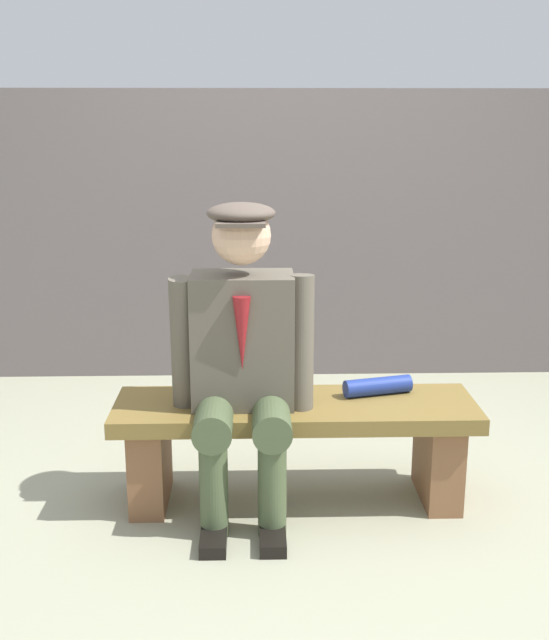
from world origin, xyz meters
name	(u,v)px	position (x,y,z in m)	size (l,w,h in m)	color
ground_plane	(295,499)	(0.00, 0.00, 0.00)	(30.00, 30.00, 0.00)	gray
bench	(295,433)	(0.00, 0.00, 0.30)	(1.48, 0.43, 0.44)	brown
seated_man	(242,351)	(0.21, 0.06, 0.68)	(0.57, 0.58, 1.25)	#595245
rolled_magazine	(378,386)	(-0.35, -0.08, 0.47)	(0.07, 0.07, 0.29)	navy
stadium_wall	(281,235)	(0.00, -1.76, 0.86)	(12.00, 0.24, 1.73)	#635A5B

